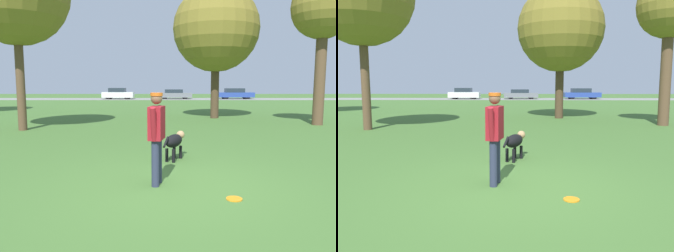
{
  "view_description": "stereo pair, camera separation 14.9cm",
  "coord_description": "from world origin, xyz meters",
  "views": [
    {
      "loc": [
        -0.16,
        -5.29,
        1.7
      ],
      "look_at": [
        -0.19,
        1.09,
        0.9
      ],
      "focal_mm": 35.0,
      "sensor_mm": 36.0,
      "label": 1
    },
    {
      "loc": [
        -0.01,
        -5.29,
        1.7
      ],
      "look_at": [
        -0.19,
        1.09,
        0.9
      ],
      "focal_mm": 35.0,
      "sensor_mm": 36.0,
      "label": 2
    }
  ],
  "objects": [
    {
      "name": "person",
      "position": [
        -0.35,
        0.17,
        0.93
      ],
      "size": [
        0.29,
        0.69,
        1.58
      ],
      "rotation": [
        0.0,
        0.0,
        1.4
      ],
      "color": "#2D334C",
      "rests_on": "ground_plane"
    },
    {
      "name": "ground_plane",
      "position": [
        0.0,
        0.0,
        0.0
      ],
      "size": [
        120.0,
        120.0,
        0.0
      ],
      "primitive_type": "plane",
      "color": "#426B2D"
    },
    {
      "name": "frisbee",
      "position": [
        0.83,
        -0.58,
        0.01
      ],
      "size": [
        0.24,
        0.24,
        0.02
      ],
      "color": "orange",
      "rests_on": "ground_plane"
    },
    {
      "name": "parked_car_grey",
      "position": [
        0.64,
        35.64,
        0.6
      ],
      "size": [
        4.28,
        1.98,
        1.19
      ],
      "rotation": [
        0.0,
        0.0,
        0.05
      ],
      "color": "slate",
      "rests_on": "ground_plane"
    },
    {
      "name": "tree_mid_center",
      "position": [
        2.26,
        11.7,
        4.53
      ],
      "size": [
        4.34,
        4.34,
        6.72
      ],
      "color": "#4C3826",
      "rests_on": "ground_plane"
    },
    {
      "name": "parked_car_white",
      "position": [
        -6.34,
        35.32,
        0.67
      ],
      "size": [
        3.86,
        1.89,
        1.38
      ],
      "rotation": [
        0.0,
        0.0,
        -0.03
      ],
      "color": "white",
      "rests_on": "ground_plane"
    },
    {
      "name": "tree_near_right",
      "position": [
        6.29,
        8.73,
        4.79
      ],
      "size": [
        2.62,
        2.62,
        6.23
      ],
      "color": "brown",
      "rests_on": "ground_plane"
    },
    {
      "name": "dog",
      "position": [
        -0.01,
        2.06,
        0.43
      ],
      "size": [
        0.56,
        1.06,
        0.62
      ],
      "rotation": [
        0.0,
        0.0,
        1.17
      ],
      "color": "black",
      "rests_on": "ground_plane"
    },
    {
      "name": "parked_car_blue",
      "position": [
        8.23,
        35.65,
        0.66
      ],
      "size": [
        4.47,
        1.82,
        1.33
      ],
      "rotation": [
        0.0,
        0.0,
        0.03
      ],
      "color": "#284293",
      "rests_on": "ground_plane"
    },
    {
      "name": "far_road_strip",
      "position": [
        0.0,
        35.51,
        0.01
      ],
      "size": [
        120.0,
        6.0,
        0.01
      ],
      "color": "gray",
      "rests_on": "ground_plane"
    }
  ]
}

